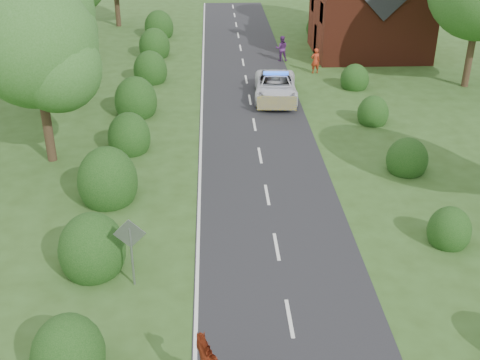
{
  "coord_description": "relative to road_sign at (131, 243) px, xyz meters",
  "views": [
    {
      "loc": [
        -2.22,
        -14.5,
        12.38
      ],
      "look_at": [
        -1.21,
        6.95,
        1.3
      ],
      "focal_mm": 45.0,
      "sensor_mm": 36.0,
      "label": 1
    }
  ],
  "objects": [
    {
      "name": "tree_left_b",
      "position": [
        -6.25,
        17.86,
        3.39
      ],
      "size": [
        5.74,
        5.6,
        8.07
      ],
      "color": "#332316",
      "rests_on": "ground"
    },
    {
      "name": "ground",
      "position": [
        5.0,
        -2.0,
        -1.65
      ],
      "size": [
        120.0,
        120.0,
        0.0
      ],
      "primitive_type": "plane",
      "color": "#304D1C"
    },
    {
      "name": "road",
      "position": [
        5.0,
        13.0,
        -1.64
      ],
      "size": [
        6.0,
        70.0,
        0.02
      ],
      "primitive_type": "cube",
      "color": "black",
      "rests_on": "ground"
    },
    {
      "name": "house",
      "position": [
        14.49,
        28.0,
        2.13
      ],
      "size": [
        8.0,
        7.4,
        9.17
      ],
      "color": "maroon",
      "rests_on": "ground"
    },
    {
      "name": "tree_left_a",
      "position": [
        -4.75,
        9.86,
        3.69
      ],
      "size": [
        5.74,
        5.6,
        8.38
      ],
      "color": "#332316",
      "rests_on": "ground"
    },
    {
      "name": "road_markings",
      "position": [
        3.4,
        10.93,
        -1.63
      ],
      "size": [
        4.96,
        70.0,
        0.01
      ],
      "color": "white",
      "rests_on": "road"
    },
    {
      "name": "pedestrian_purple",
      "position": [
        7.81,
        26.34,
        -0.74
      ],
      "size": [
        0.9,
        0.71,
        1.82
      ],
      "primitive_type": "imported",
      "rotation": [
        0.0,
        0.0,
        3.11
      ],
      "color": "#572768",
      "rests_on": "ground"
    },
    {
      "name": "hedgerow_right",
      "position": [
        11.6,
        9.21,
        -1.1
      ],
      "size": [
        2.1,
        45.78,
        2.1
      ],
      "color": "#12380E",
      "rests_on": "ground"
    },
    {
      "name": "hedgerow_left",
      "position": [
        -1.51,
        9.69,
        -0.91
      ],
      "size": [
        2.75,
        50.41,
        3.0
      ],
      "color": "#12380E",
      "rests_on": "ground"
    },
    {
      "name": "police_van",
      "position": [
        6.57,
        18.24,
        -0.9
      ],
      "size": [
        2.88,
        5.63,
        1.65
      ],
      "rotation": [
        0.0,
        0.0,
        -0.07
      ],
      "color": "silver",
      "rests_on": "ground"
    },
    {
      "name": "road_sign",
      "position": [
        0.0,
        0.0,
        0.0
      ],
      "size": [
        1.06,
        0.08,
        2.53
      ],
      "color": "gray",
      "rests_on": "ground"
    },
    {
      "name": "pedestrian_red",
      "position": [
        9.79,
        23.25,
        -0.8
      ],
      "size": [
        0.67,
        0.49,
        1.71
      ],
      "primitive_type": "imported",
      "rotation": [
        0.0,
        0.0,
        3.27
      ],
      "color": "#B03219",
      "rests_on": "ground"
    }
  ]
}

